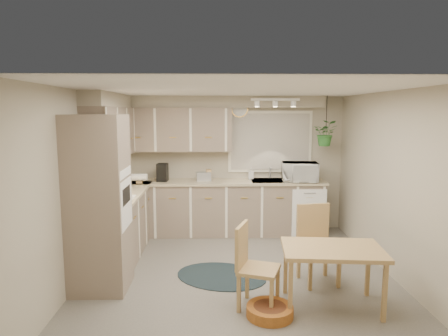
% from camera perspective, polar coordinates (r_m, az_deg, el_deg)
% --- Properties ---
extents(floor, '(4.20, 4.20, 0.00)m').
position_cam_1_polar(floor, '(5.47, 1.94, -14.87)').
color(floor, slate).
rests_on(floor, ground).
extents(ceiling, '(4.20, 4.20, 0.00)m').
position_cam_1_polar(ceiling, '(5.05, 2.07, 11.10)').
color(ceiling, white).
rests_on(ceiling, wall_back).
extents(wall_back, '(4.00, 0.04, 2.40)m').
position_cam_1_polar(wall_back, '(7.20, 0.99, 0.61)').
color(wall_back, '#ACA38E').
rests_on(wall_back, floor).
extents(wall_front, '(4.00, 0.04, 2.40)m').
position_cam_1_polar(wall_front, '(3.09, 4.39, -9.47)').
color(wall_front, '#ACA38E').
rests_on(wall_front, floor).
extents(wall_left, '(0.04, 4.20, 2.40)m').
position_cam_1_polar(wall_left, '(5.39, -19.75, -2.38)').
color(wall_left, '#ACA38E').
rests_on(wall_left, floor).
extents(wall_right, '(0.04, 4.20, 2.40)m').
position_cam_1_polar(wall_right, '(5.62, 22.84, -2.13)').
color(wall_right, '#ACA38E').
rests_on(wall_right, floor).
extents(base_cab_left, '(0.60, 1.85, 0.90)m').
position_cam_1_polar(base_cab_left, '(6.30, -14.32, -7.69)').
color(base_cab_left, gray).
rests_on(base_cab_left, floor).
extents(base_cab_back, '(3.60, 0.60, 0.90)m').
position_cam_1_polar(base_cab_back, '(7.04, -0.56, -5.78)').
color(base_cab_back, gray).
rests_on(base_cab_back, floor).
extents(counter_left, '(0.64, 1.89, 0.04)m').
position_cam_1_polar(counter_left, '(6.19, -14.38, -3.50)').
color(counter_left, '#C8BA92').
rests_on(counter_left, base_cab_left).
extents(counter_back, '(3.64, 0.64, 0.04)m').
position_cam_1_polar(counter_back, '(6.93, -0.56, -2.02)').
color(counter_back, '#C8BA92').
rests_on(counter_back, base_cab_back).
extents(oven_stack, '(0.65, 0.65, 2.10)m').
position_cam_1_polar(oven_stack, '(4.97, -17.45, -4.88)').
color(oven_stack, gray).
rests_on(oven_stack, floor).
extents(wall_oven_face, '(0.02, 0.56, 0.58)m').
position_cam_1_polar(wall_oven_face, '(4.89, -13.83, -4.94)').
color(wall_oven_face, white).
rests_on(wall_oven_face, oven_stack).
extents(upper_cab_left, '(0.35, 2.00, 0.75)m').
position_cam_1_polar(upper_cab_left, '(6.23, -15.63, 4.93)').
color(upper_cab_left, gray).
rests_on(upper_cab_left, wall_left).
extents(upper_cab_back, '(2.00, 0.35, 0.75)m').
position_cam_1_polar(upper_cab_back, '(7.00, -7.18, 5.47)').
color(upper_cab_back, gray).
rests_on(upper_cab_back, wall_back).
extents(soffit_left, '(0.30, 2.00, 0.20)m').
position_cam_1_polar(soffit_left, '(6.23, -16.02, 9.29)').
color(soffit_left, '#ACA38E').
rests_on(soffit_left, wall_left).
extents(soffit_back, '(3.60, 0.30, 0.20)m').
position_cam_1_polar(soffit_back, '(6.99, -0.60, 9.43)').
color(soffit_back, '#ACA38E').
rests_on(soffit_back, wall_back).
extents(cooktop, '(0.52, 0.58, 0.02)m').
position_cam_1_polar(cooktop, '(5.63, -15.58, -4.41)').
color(cooktop, white).
rests_on(cooktop, counter_left).
extents(range_hood, '(0.40, 0.60, 0.14)m').
position_cam_1_polar(range_hood, '(5.56, -15.95, 0.18)').
color(range_hood, white).
rests_on(range_hood, upper_cab_left).
extents(window_blinds, '(1.40, 0.02, 1.00)m').
position_cam_1_polar(window_blinds, '(7.19, 6.60, 3.75)').
color(window_blinds, beige).
rests_on(window_blinds, wall_back).
extents(window_frame, '(1.50, 0.02, 1.10)m').
position_cam_1_polar(window_frame, '(7.20, 6.59, 3.76)').
color(window_frame, white).
rests_on(window_frame, wall_back).
extents(sink, '(0.70, 0.48, 0.10)m').
position_cam_1_polar(sink, '(7.02, 6.81, -2.12)').
color(sink, '#ABADB2').
rests_on(sink, counter_back).
extents(dishwasher_front, '(0.58, 0.02, 0.83)m').
position_cam_1_polar(dishwasher_front, '(6.93, 12.06, -6.39)').
color(dishwasher_front, white).
rests_on(dishwasher_front, base_cab_back).
extents(track_light_bar, '(0.80, 0.04, 0.04)m').
position_cam_1_polar(track_light_bar, '(6.66, 7.33, 9.69)').
color(track_light_bar, white).
rests_on(track_light_bar, ceiling).
extents(wall_clock, '(0.30, 0.03, 0.30)m').
position_cam_1_polar(wall_clock, '(7.12, 2.24, 8.43)').
color(wall_clock, '#EBB253').
rests_on(wall_clock, wall_back).
extents(dining_table, '(1.13, 0.81, 0.67)m').
position_cam_1_polar(dining_table, '(4.67, 15.11, -14.82)').
color(dining_table, tan).
rests_on(dining_table, floor).
extents(chair_left, '(0.55, 0.55, 0.92)m').
position_cam_1_polar(chair_left, '(4.47, 5.03, -13.91)').
color(chair_left, tan).
rests_on(chair_left, floor).
extents(chair_back, '(0.52, 0.52, 0.97)m').
position_cam_1_polar(chair_back, '(5.18, 13.40, -10.71)').
color(chair_back, tan).
rests_on(chair_back, floor).
extents(braided_rug, '(1.44, 1.28, 0.01)m').
position_cam_1_polar(braided_rug, '(5.39, -0.39, -15.16)').
color(braided_rug, black).
rests_on(braided_rug, floor).
extents(pet_bed, '(0.60, 0.60, 0.11)m').
position_cam_1_polar(pet_bed, '(4.47, 6.56, -19.65)').
color(pet_bed, '#AD5B22').
rests_on(pet_bed, floor).
extents(microwave, '(0.63, 0.39, 0.41)m').
position_cam_1_polar(microwave, '(6.96, 10.76, -0.26)').
color(microwave, white).
rests_on(microwave, counter_back).
extents(soap_bottle, '(0.11, 0.21, 0.09)m').
position_cam_1_polar(soap_bottle, '(7.11, 3.89, -1.25)').
color(soap_bottle, white).
rests_on(soap_bottle, counter_back).
extents(hanging_plant, '(0.52, 0.55, 0.34)m').
position_cam_1_polar(hanging_plant, '(7.01, 14.33, 4.44)').
color(hanging_plant, '#2D6D2B').
rests_on(hanging_plant, ceiling).
extents(coffee_maker, '(0.19, 0.23, 0.31)m').
position_cam_1_polar(coffee_maker, '(6.97, -8.78, -0.62)').
color(coffee_maker, black).
rests_on(coffee_maker, counter_back).
extents(toaster, '(0.27, 0.18, 0.15)m').
position_cam_1_polar(toaster, '(6.95, -2.92, -1.21)').
color(toaster, '#ABADB2').
rests_on(toaster, counter_back).
extents(knife_block, '(0.10, 0.10, 0.19)m').
position_cam_1_polar(knife_block, '(6.97, -2.21, -0.99)').
color(knife_block, tan).
rests_on(knife_block, counter_back).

